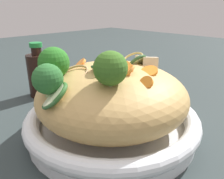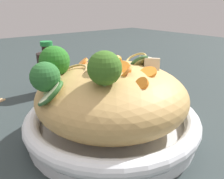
{
  "view_description": "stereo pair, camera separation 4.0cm",
  "coord_description": "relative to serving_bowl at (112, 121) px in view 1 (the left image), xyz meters",
  "views": [
    {
      "loc": [
        -0.27,
        0.27,
        0.23
      ],
      "look_at": [
        0.0,
        0.0,
        0.09
      ],
      "focal_mm": 35.92,
      "sensor_mm": 36.0,
      "label": 1
    },
    {
      "loc": [
        -0.29,
        0.24,
        0.23
      ],
      "look_at": [
        0.0,
        0.0,
        0.09
      ],
      "focal_mm": 35.92,
      "sensor_mm": 36.0,
      "label": 2
    }
  ],
  "objects": [
    {
      "name": "soy_sauce_bottle",
      "position": [
        0.27,
        0.0,
        0.04
      ],
      "size": [
        0.06,
        0.06,
        0.14
      ],
      "color": "black",
      "rests_on": "ground_plane"
    },
    {
      "name": "chicken_chunks",
      "position": [
        -0.02,
        -0.08,
        0.1
      ],
      "size": [
        0.06,
        0.06,
        0.03
      ],
      "color": "beige",
      "rests_on": "serving_bowl"
    },
    {
      "name": "broccoli_florets",
      "position": [
        0.01,
        0.08,
        0.12
      ],
      "size": [
        0.18,
        0.12,
        0.08
      ],
      "color": "#A4B975",
      "rests_on": "serving_bowl"
    },
    {
      "name": "zucchini_slices",
      "position": [
        -0.0,
        0.06,
        0.1
      ],
      "size": [
        0.06,
        0.22,
        0.06
      ],
      "color": "beige",
      "rests_on": "serving_bowl"
    },
    {
      "name": "carrot_coins",
      "position": [
        -0.03,
        -0.0,
        0.11
      ],
      "size": [
        0.17,
        0.08,
        0.03
      ],
      "color": "orange",
      "rests_on": "serving_bowl"
    },
    {
      "name": "ground_plane",
      "position": [
        0.0,
        0.0,
        -0.02
      ],
      "size": [
        3.0,
        3.0,
        0.0
      ],
      "primitive_type": "plane",
      "color": "#2B3535"
    },
    {
      "name": "serving_bowl",
      "position": [
        0.0,
        0.0,
        0.0
      ],
      "size": [
        0.32,
        0.32,
        0.05
      ],
      "color": "white",
      "rests_on": "ground_plane"
    },
    {
      "name": "noodle_heap",
      "position": [
        -0.0,
        0.0,
        0.05
      ],
      "size": [
        0.27,
        0.27,
        0.13
      ],
      "color": "tan",
      "rests_on": "serving_bowl"
    }
  ]
}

